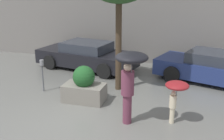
# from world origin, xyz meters

# --- Properties ---
(ground_plane) EXTENTS (40.00, 40.00, 0.00)m
(ground_plane) POSITION_xyz_m (0.00, 0.00, 0.00)
(ground_plane) COLOR slate
(planter_box) EXTENTS (1.34, 0.79, 1.21)m
(planter_box) POSITION_xyz_m (-0.19, 1.27, 0.50)
(planter_box) COLOR gray
(planter_box) RESTS_ON ground
(person_adult) EXTENTS (0.86, 0.86, 2.06)m
(person_adult) POSITION_xyz_m (1.58, 0.15, 1.52)
(person_adult) COLOR brown
(person_adult) RESTS_ON ground
(person_child) EXTENTS (0.63, 0.63, 1.24)m
(person_child) POSITION_xyz_m (2.78, 0.53, 1.00)
(person_child) COLOR beige
(person_child) RESTS_ON ground
(parked_car_near) EXTENTS (4.75, 2.61, 1.21)m
(parked_car_near) POSITION_xyz_m (-1.46, 4.76, 0.58)
(parked_car_near) COLOR black
(parked_car_near) RESTS_ON ground
(parked_car_far) EXTENTS (4.80, 3.00, 1.21)m
(parked_car_far) POSITION_xyz_m (4.00, 4.41, 0.58)
(parked_car_far) COLOR navy
(parked_car_far) RESTS_ON ground
(parking_meter) EXTENTS (0.14, 0.14, 1.17)m
(parking_meter) POSITION_xyz_m (-1.92, 1.65, 0.85)
(parking_meter) COLOR #595B60
(parking_meter) RESTS_ON ground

